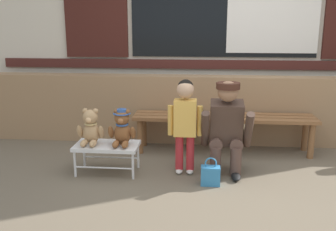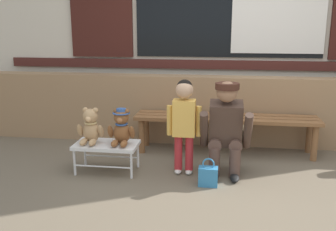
{
  "view_description": "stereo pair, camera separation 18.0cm",
  "coord_description": "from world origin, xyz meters",
  "px_view_note": "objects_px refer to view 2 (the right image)",
  "views": [
    {
      "loc": [
        -0.25,
        -3.28,
        1.49
      ],
      "look_at": [
        -0.6,
        0.56,
        0.55
      ],
      "focal_mm": 40.8,
      "sensor_mm": 36.0,
      "label": 1
    },
    {
      "loc": [
        -0.07,
        -3.26,
        1.49
      ],
      "look_at": [
        -0.6,
        0.56,
        0.55
      ],
      "focal_mm": 40.8,
      "sensor_mm": 36.0,
      "label": 2
    }
  ],
  "objects_px": {
    "teddy_bear_with_hat": "(121,127)",
    "adult_crouching": "(227,128)",
    "handbag_on_ground": "(208,176)",
    "child_standing": "(184,117)",
    "small_display_bench": "(107,146)",
    "teddy_bear_plain": "(91,127)",
    "wooden_bench_long": "(226,122)"
  },
  "relations": [
    {
      "from": "teddy_bear_with_hat",
      "to": "child_standing",
      "type": "bearing_deg",
      "value": 4.87
    },
    {
      "from": "handbag_on_ground",
      "to": "teddy_bear_with_hat",
      "type": "bearing_deg",
      "value": 165.97
    },
    {
      "from": "teddy_bear_with_hat",
      "to": "child_standing",
      "type": "distance_m",
      "value": 0.64
    },
    {
      "from": "child_standing",
      "to": "adult_crouching",
      "type": "distance_m",
      "value": 0.43
    },
    {
      "from": "adult_crouching",
      "to": "teddy_bear_with_hat",
      "type": "bearing_deg",
      "value": -175.05
    },
    {
      "from": "wooden_bench_long",
      "to": "small_display_bench",
      "type": "relative_size",
      "value": 3.28
    },
    {
      "from": "teddy_bear_plain",
      "to": "handbag_on_ground",
      "type": "distance_m",
      "value": 1.28
    },
    {
      "from": "teddy_bear_plain",
      "to": "handbag_on_ground",
      "type": "xyz_separation_m",
      "value": [
        1.2,
        -0.22,
        -0.37
      ]
    },
    {
      "from": "small_display_bench",
      "to": "teddy_bear_plain",
      "type": "xyz_separation_m",
      "value": [
        -0.16,
        0.0,
        0.2
      ]
    },
    {
      "from": "teddy_bear_plain",
      "to": "child_standing",
      "type": "bearing_deg",
      "value": 3.27
    },
    {
      "from": "child_standing",
      "to": "handbag_on_ground",
      "type": "relative_size",
      "value": 3.52
    },
    {
      "from": "teddy_bear_with_hat",
      "to": "teddy_bear_plain",
      "type": "bearing_deg",
      "value": -179.87
    },
    {
      "from": "teddy_bear_plain",
      "to": "handbag_on_ground",
      "type": "relative_size",
      "value": 1.34
    },
    {
      "from": "small_display_bench",
      "to": "child_standing",
      "type": "xyz_separation_m",
      "value": [
        0.78,
        0.06,
        0.33
      ]
    },
    {
      "from": "teddy_bear_with_hat",
      "to": "child_standing",
      "type": "xyz_separation_m",
      "value": [
        0.62,
        0.05,
        0.12
      ]
    },
    {
      "from": "teddy_bear_with_hat",
      "to": "child_standing",
      "type": "relative_size",
      "value": 0.38
    },
    {
      "from": "adult_crouching",
      "to": "child_standing",
      "type": "bearing_deg",
      "value": -174.93
    },
    {
      "from": "small_display_bench",
      "to": "child_standing",
      "type": "distance_m",
      "value": 0.85
    },
    {
      "from": "child_standing",
      "to": "handbag_on_ground",
      "type": "distance_m",
      "value": 0.62
    },
    {
      "from": "small_display_bench",
      "to": "adult_crouching",
      "type": "height_order",
      "value": "adult_crouching"
    },
    {
      "from": "adult_crouching",
      "to": "handbag_on_ground",
      "type": "xyz_separation_m",
      "value": [
        -0.16,
        -0.31,
        -0.38
      ]
    },
    {
      "from": "handbag_on_ground",
      "to": "wooden_bench_long",
      "type": "bearing_deg",
      "value": 80.41
    },
    {
      "from": "teddy_bear_with_hat",
      "to": "handbag_on_ground",
      "type": "bearing_deg",
      "value": -14.03
    },
    {
      "from": "small_display_bench",
      "to": "child_standing",
      "type": "height_order",
      "value": "child_standing"
    },
    {
      "from": "wooden_bench_long",
      "to": "teddy_bear_with_hat",
      "type": "bearing_deg",
      "value": -144.28
    },
    {
      "from": "wooden_bench_long",
      "to": "handbag_on_ground",
      "type": "xyz_separation_m",
      "value": [
        -0.16,
        -0.97,
        -0.28
      ]
    },
    {
      "from": "small_display_bench",
      "to": "teddy_bear_plain",
      "type": "bearing_deg",
      "value": 179.49
    },
    {
      "from": "wooden_bench_long",
      "to": "adult_crouching",
      "type": "xyz_separation_m",
      "value": [
        -0.0,
        -0.66,
        0.11
      ]
    },
    {
      "from": "teddy_bear_plain",
      "to": "child_standing",
      "type": "relative_size",
      "value": 0.38
    },
    {
      "from": "teddy_bear_with_hat",
      "to": "child_standing",
      "type": "height_order",
      "value": "child_standing"
    },
    {
      "from": "teddy_bear_with_hat",
      "to": "adult_crouching",
      "type": "distance_m",
      "value": 1.05
    },
    {
      "from": "small_display_bench",
      "to": "teddy_bear_plain",
      "type": "relative_size",
      "value": 1.76
    }
  ]
}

